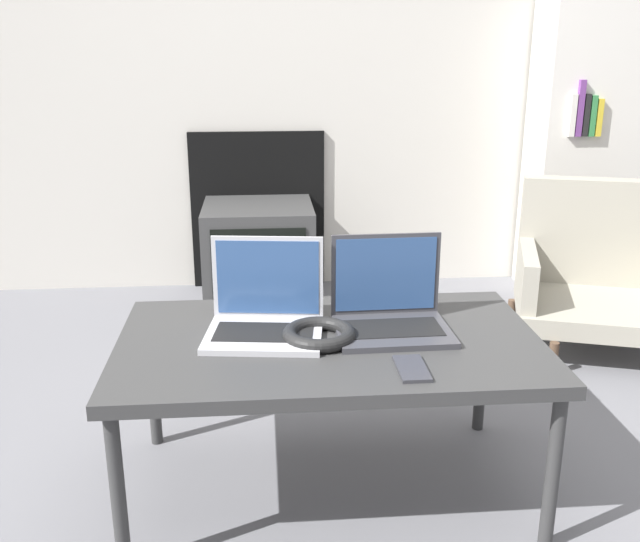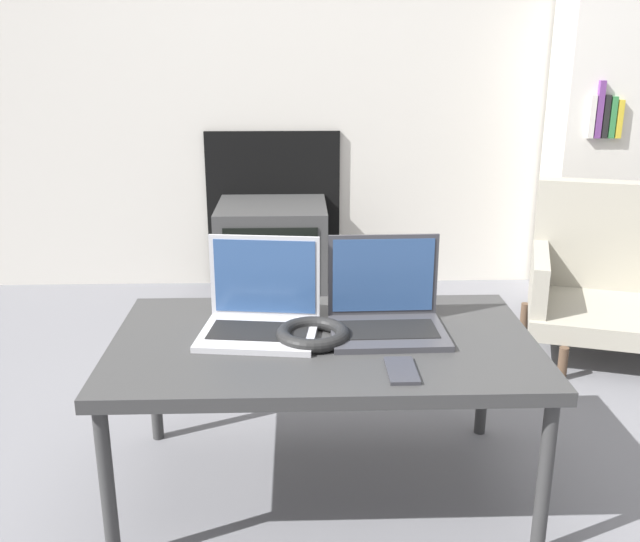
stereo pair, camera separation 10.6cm
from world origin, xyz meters
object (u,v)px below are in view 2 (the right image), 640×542
(tv, at_px, (273,253))
(armchair, at_px, (609,276))
(laptop_right, at_px, (386,310))
(laptop_left, at_px, (261,312))
(headphones, at_px, (313,334))
(phone, at_px, (402,370))

(tv, height_order, armchair, armchair)
(laptop_right, distance_m, tv, 1.59)
(laptop_left, relative_size, headphones, 1.72)
(laptop_right, relative_size, tv, 0.60)
(phone, bearing_deg, laptop_left, 142.03)
(phone, bearing_deg, tv, 101.63)
(tv, bearing_deg, phone, -78.37)
(laptop_right, bearing_deg, armchair, 40.57)
(phone, relative_size, armchair, 0.19)
(phone, height_order, tv, tv)
(laptop_left, bearing_deg, armchair, 41.07)
(laptop_left, relative_size, tv, 0.64)
(laptop_right, height_order, armchair, laptop_right)
(laptop_left, relative_size, armchair, 0.44)
(phone, distance_m, tv, 1.85)
(laptop_right, height_order, headphones, laptop_right)
(tv, relative_size, armchair, 0.68)
(headphones, height_order, tv, headphones)
(laptop_right, distance_m, phone, 0.28)
(headphones, height_order, phone, headphones)
(headphones, bearing_deg, tv, 95.75)
(tv, distance_m, armchair, 1.53)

